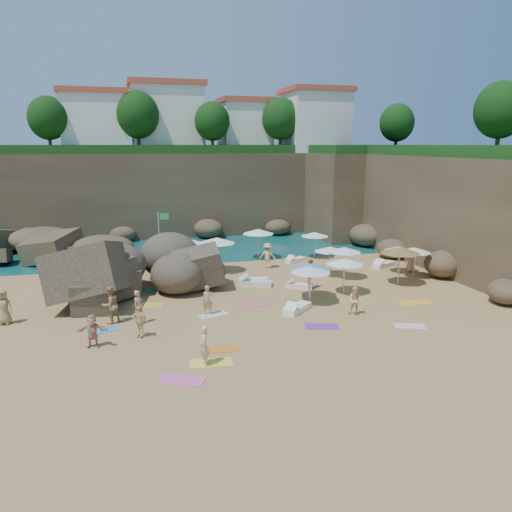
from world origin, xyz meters
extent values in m
plane|color=tan|center=(0.00, 0.00, 0.00)|extent=(120.00, 120.00, 0.00)
plane|color=#0C4751|center=(0.00, 30.00, 0.00)|extent=(120.00, 120.00, 0.00)
cube|color=brown|center=(2.00, 25.00, 4.00)|extent=(44.00, 8.00, 8.00)
cube|color=brown|center=(19.00, 8.00, 4.00)|extent=(8.00, 30.00, 8.00)
cube|color=brown|center=(17.00, 20.00, 4.00)|extent=(10.00, 12.00, 8.00)
cube|color=white|center=(-8.00, 26.00, 10.75)|extent=(6.00, 5.00, 5.50)
cube|color=#B2472D|center=(-8.00, 26.00, 13.75)|extent=(6.48, 5.40, 0.50)
cube|color=white|center=(-1.00, 27.00, 11.25)|extent=(7.00, 6.00, 6.50)
cube|color=#B2472D|center=(-1.00, 27.00, 14.75)|extent=(7.56, 6.48, 0.50)
cube|color=white|center=(7.00, 26.00, 10.50)|extent=(5.00, 5.00, 5.00)
cube|color=#B2472D|center=(7.00, 26.00, 13.25)|extent=(5.40, 5.40, 0.50)
cube|color=white|center=(14.00, 24.00, 11.00)|extent=(6.00, 6.00, 6.00)
cube|color=#B2472D|center=(14.00, 24.00, 14.25)|extent=(6.48, 6.48, 0.50)
sphere|color=#11380F|center=(-12.00, 24.00, 11.20)|extent=(3.60, 3.60, 3.60)
sphere|color=#11380F|center=(-4.00, 24.00, 11.60)|extent=(4.05, 4.05, 4.05)
sphere|color=#11380F|center=(3.00, 23.00, 11.04)|extent=(3.42, 3.42, 3.42)
sphere|color=#11380F|center=(10.00, 23.00, 11.36)|extent=(3.78, 3.78, 3.78)
sphere|color=#11380F|center=(19.00, 16.00, 10.80)|extent=(3.15, 3.15, 3.15)
sphere|color=#11380F|center=(20.00, 4.00, 11.20)|extent=(3.60, 3.60, 3.60)
cylinder|color=white|center=(-18.00, 30.00, 3.00)|extent=(0.10, 0.10, 6.00)
cylinder|color=white|center=(-16.50, 30.00, 3.00)|extent=(0.10, 0.10, 6.00)
cylinder|color=white|center=(-15.00, 30.00, 3.00)|extent=(0.10, 0.10, 6.00)
cylinder|color=silver|center=(-3.46, 9.88, 2.04)|extent=(0.08, 0.08, 4.08)
cube|color=green|center=(-3.07, 9.88, 3.75)|extent=(0.71, 0.12, 0.46)
cylinder|color=silver|center=(-1.29, 9.26, 0.99)|extent=(0.06, 0.06, 1.98)
cone|color=silver|center=(-1.29, 9.26, 1.93)|extent=(2.22, 2.22, 0.34)
cylinder|color=silver|center=(4.26, 10.68, 1.12)|extent=(0.07, 0.07, 2.24)
cone|color=white|center=(4.26, 10.68, 2.18)|extent=(2.51, 2.51, 0.38)
cylinder|color=silver|center=(8.63, 9.73, 0.98)|extent=(0.06, 0.06, 1.96)
cone|color=white|center=(8.63, 9.73, 1.91)|extent=(2.20, 2.20, 0.34)
cylinder|color=silver|center=(7.57, 4.21, 0.97)|extent=(0.06, 0.06, 1.94)
cone|color=white|center=(7.57, 4.21, 1.89)|extent=(2.18, 2.18, 0.33)
cylinder|color=silver|center=(12.57, 3.83, 0.89)|extent=(0.05, 0.05, 1.78)
cone|color=silver|center=(12.57, 3.83, 1.74)|extent=(2.00, 2.00, 0.30)
cylinder|color=silver|center=(0.32, 7.28, 1.18)|extent=(0.07, 0.07, 2.35)
cone|color=white|center=(0.32, 7.28, 2.30)|extent=(2.64, 2.64, 0.40)
cylinder|color=silver|center=(11.00, 1.09, 1.16)|extent=(0.07, 0.07, 2.33)
cone|color=red|center=(11.00, 1.09, 2.27)|extent=(2.61, 2.61, 0.40)
cylinder|color=silver|center=(12.90, 2.37, 0.98)|extent=(0.06, 0.06, 1.96)
cone|color=silver|center=(12.90, 2.37, 1.92)|extent=(2.20, 2.20, 0.34)
cylinder|color=silver|center=(8.22, 3.38, 1.02)|extent=(0.06, 0.06, 2.04)
cone|color=white|center=(8.22, 3.38, 1.99)|extent=(2.29, 2.29, 0.35)
cylinder|color=silver|center=(4.06, -1.13, 1.03)|extent=(0.06, 0.06, 2.05)
cone|color=silver|center=(4.06, -1.13, 2.00)|extent=(2.30, 2.30, 0.35)
cylinder|color=silver|center=(4.36, -0.19, 1.00)|extent=(0.06, 0.06, 2.00)
cone|color=#3B89CB|center=(4.36, -0.19, 1.95)|extent=(2.24, 2.24, 0.34)
cylinder|color=silver|center=(6.74, 0.15, 1.03)|extent=(0.06, 0.06, 2.06)
cone|color=white|center=(6.74, 0.15, 2.01)|extent=(2.31, 2.31, 0.35)
cube|color=white|center=(6.77, 8.89, 0.14)|extent=(1.86, 1.36, 0.28)
cube|color=silver|center=(2.06, 3.24, 0.16)|extent=(2.16, 1.51, 0.32)
cube|color=white|center=(12.50, 5.58, 0.16)|extent=(2.12, 1.52, 0.32)
cube|color=white|center=(2.10, 4.01, 0.15)|extent=(1.95, 0.95, 0.29)
cube|color=white|center=(4.58, 2.03, 0.13)|extent=(1.74, 1.36, 0.26)
cube|color=white|center=(2.91, -2.23, 0.16)|extent=(1.97, 1.86, 0.32)
cube|color=#2692CE|center=(-7.25, -2.44, 0.01)|extent=(1.68, 1.17, 0.03)
cube|color=#E85AA2|center=(-4.12, -8.72, 0.02)|extent=(1.95, 1.51, 0.03)
cube|color=orange|center=(-2.05, -6.23, 0.01)|extent=(1.58, 0.91, 0.03)
cube|color=yellow|center=(-2.76, -7.49, 0.02)|extent=(1.84, 1.07, 0.03)
cube|color=silver|center=(-1.62, -1.64, 0.01)|extent=(1.75, 1.26, 0.03)
cube|color=purple|center=(3.29, -4.76, 0.01)|extent=(1.82, 1.28, 0.03)
cube|color=#DF5674|center=(0.91, -0.44, 0.01)|extent=(1.87, 1.33, 0.03)
cube|color=#FFAE28|center=(9.91, -2.59, 0.02)|extent=(1.77, 0.95, 0.03)
cube|color=#2EA369|center=(-5.07, 3.91, 0.01)|extent=(1.66, 0.94, 0.03)
cube|color=gold|center=(-4.83, 0.95, 0.02)|extent=(1.98, 1.41, 0.03)
cube|color=silver|center=(7.53, -5.83, 0.01)|extent=(1.65, 1.22, 0.03)
imported|color=tan|center=(-5.44, -1.92, 0.87)|extent=(0.73, 0.75, 1.74)
imported|color=tan|center=(-6.80, -1.46, 0.97)|extent=(1.20, 1.15, 1.94)
imported|color=#D7B67A|center=(4.09, 7.50, 0.93)|extent=(1.30, 0.96, 1.86)
imported|color=#A46D52|center=(5.15, 1.68, 0.96)|extent=(1.00, 1.20, 1.92)
imported|color=tan|center=(13.52, 3.73, 0.89)|extent=(0.99, 0.81, 1.78)
imported|color=#C17460|center=(-4.44, 10.67, 0.79)|extent=(1.51, 0.63, 1.58)
imported|color=#F4BD8A|center=(-3.08, -7.62, 0.86)|extent=(0.45, 0.65, 1.72)
imported|color=#F9D38D|center=(-5.48, -3.78, 0.18)|extent=(1.67, 1.69, 0.37)
imported|color=#9C7E4E|center=(-11.96, -0.24, 0.23)|extent=(1.18, 1.88, 0.46)
imported|color=tan|center=(-7.56, -4.46, 0.20)|extent=(1.57, 1.66, 0.39)
imported|color=tan|center=(-1.86, -1.48, 0.19)|extent=(0.79, 1.61, 0.37)
imported|color=#FAC48E|center=(5.64, -3.59, 0.29)|extent=(1.48, 1.66, 0.57)
camera|label=1|loc=(-5.99, -26.47, 8.85)|focal=35.00mm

